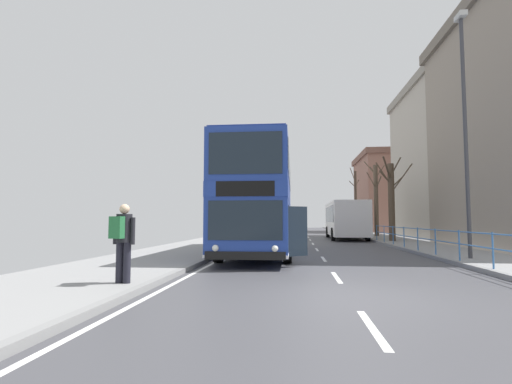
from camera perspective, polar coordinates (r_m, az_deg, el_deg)
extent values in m
cube|color=#424247|center=(8.05, 13.81, -15.08)|extent=(8.40, 140.00, 0.06)
cube|color=silver|center=(5.92, 16.86, -18.73)|extent=(0.12, 2.00, 0.00)
cube|color=silver|center=(10.59, 11.85, -12.27)|extent=(0.12, 2.00, 0.00)
cube|color=silver|center=(15.34, 9.99, -9.75)|extent=(0.12, 2.00, 0.00)
cube|color=silver|center=(20.11, 9.02, -8.42)|extent=(0.12, 2.00, 0.00)
cube|color=silver|center=(24.90, 8.43, -7.60)|extent=(0.12, 2.00, 0.00)
cube|color=silver|center=(29.69, 8.03, -7.05)|extent=(0.12, 2.00, 0.00)
cube|color=silver|center=(34.48, 7.74, -6.65)|extent=(0.12, 2.00, 0.00)
cube|color=silver|center=(39.27, 7.52, -6.34)|extent=(0.12, 2.00, 0.00)
cube|color=silver|center=(44.07, 7.35, -6.11)|extent=(0.12, 2.00, 0.00)
cube|color=silver|center=(48.87, 7.22, -5.92)|extent=(0.12, 2.00, 0.00)
cube|color=silver|center=(53.66, 7.11, -5.76)|extent=(0.12, 2.00, 0.00)
cube|color=silver|center=(58.46, 7.01, -5.63)|extent=(0.12, 2.00, 0.00)
cube|color=silver|center=(8.49, -14.60, -14.27)|extent=(0.12, 133.00, 0.00)
cube|color=gray|center=(8.60, -16.84, -13.63)|extent=(0.20, 140.00, 0.14)
cube|color=gray|center=(9.59, -28.76, -12.30)|extent=(4.00, 140.00, 0.14)
cube|color=navy|center=(16.92, 0.65, -4.95)|extent=(2.64, 10.79, 1.86)
cube|color=navy|center=(16.95, 0.64, -0.98)|extent=(2.65, 10.85, 0.49)
cube|color=navy|center=(17.04, 0.64, 2.68)|extent=(2.64, 10.79, 1.70)
cube|color=navy|center=(17.17, 0.64, 5.63)|extent=(2.56, 10.47, 0.08)
cube|color=#19232D|center=(11.55, -1.64, -4.20)|extent=(2.25, 0.05, 1.19)
cube|color=black|center=(11.58, -1.63, 0.50)|extent=(1.79, 0.04, 0.47)
cube|color=#19232D|center=(11.73, -1.62, 5.82)|extent=(2.25, 0.05, 1.29)
cube|color=black|center=(11.59, -1.65, -9.42)|extent=(2.43, 0.10, 0.24)
cube|color=silver|center=(16.96, 0.65, -7.90)|extent=(2.67, 10.85, 0.10)
cube|color=#19232D|center=(17.13, 5.04, -4.06)|extent=(0.08, 8.40, 0.97)
cube|color=#19232D|center=(16.99, 4.99, 3.01)|extent=(0.09, 9.70, 1.02)
cube|color=#19232D|center=(17.35, -3.55, -4.07)|extent=(0.08, 8.40, 0.97)
cube|color=#19232D|center=(17.21, -3.66, 2.91)|extent=(0.09, 9.70, 1.02)
sphere|color=white|center=(11.49, 2.83, -8.36)|extent=(0.20, 0.20, 0.20)
sphere|color=white|center=(11.71, -6.06, -8.26)|extent=(0.20, 0.20, 0.20)
cube|color=#19232D|center=(12.53, 6.10, -5.80)|extent=(0.68, 0.50, 1.60)
cube|color=black|center=(12.83, 4.57, -5.77)|extent=(0.11, 0.90, 1.60)
cylinder|color=black|center=(13.71, 4.68, -8.30)|extent=(0.31, 1.04, 1.04)
cylinder|color=black|center=(13.97, -5.57, -8.22)|extent=(0.31, 1.04, 1.04)
cylinder|color=black|center=(20.37, 4.96, -6.95)|extent=(0.31, 1.04, 1.04)
cylinder|color=black|center=(20.54, -1.96, -6.94)|extent=(0.31, 1.04, 1.04)
cube|color=white|center=(31.67, 13.12, -3.88)|extent=(2.65, 9.38, 2.59)
cube|color=#19232D|center=(31.56, 10.79, -3.26)|extent=(0.11, 7.95, 1.24)
cube|color=#19232D|center=(31.85, 15.40, -3.19)|extent=(0.11, 7.95, 1.24)
cube|color=#19232D|center=(36.34, 12.27, -3.52)|extent=(2.19, 0.05, 1.55)
cylinder|color=black|center=(34.25, 10.60, -5.83)|extent=(0.29, 0.96, 0.96)
cylinder|color=black|center=(34.50, 14.67, -5.76)|extent=(0.29, 0.96, 0.96)
cylinder|color=black|center=(28.71, 11.37, -6.15)|extent=(0.29, 0.96, 0.96)
cylinder|color=black|center=(29.01, 16.21, -6.05)|extent=(0.29, 0.96, 0.96)
cylinder|color=#386BA8|center=(12.79, 31.69, -7.39)|extent=(0.05, 0.05, 1.03)
cylinder|color=#386BA8|center=(14.84, 27.91, -7.00)|extent=(0.05, 0.05, 1.03)
cylinder|color=#386BA8|center=(16.94, 25.07, -6.68)|extent=(0.05, 0.05, 1.03)
cylinder|color=#386BA8|center=(19.07, 22.85, -6.42)|extent=(0.05, 0.05, 1.03)
cylinder|color=#386BA8|center=(21.23, 21.09, -6.21)|extent=(0.05, 0.05, 1.03)
cylinder|color=#386BA8|center=(23.40, 19.65, -6.03)|extent=(0.05, 0.05, 1.03)
cylinder|color=#386BA8|center=(25.58, 18.46, -5.88)|extent=(0.05, 0.05, 1.03)
cylinder|color=#386BA8|center=(27.77, 17.46, -5.75)|extent=(0.05, 0.05, 1.03)
cylinder|color=#386BA8|center=(16.92, 25.02, -5.11)|extent=(0.04, 22.42, 0.04)
cylinder|color=#386BA8|center=(16.94, 25.06, -6.50)|extent=(0.04, 22.42, 0.04)
cylinder|color=black|center=(9.07, -19.56, -9.69)|extent=(0.19, 0.19, 0.92)
cylinder|color=black|center=(8.96, -18.58, -9.78)|extent=(0.19, 0.19, 0.92)
cylinder|color=black|center=(8.97, -18.96, -5.09)|extent=(0.40, 0.40, 0.62)
cylinder|color=black|center=(9.10, -20.11, -5.42)|extent=(0.12, 0.12, 0.59)
cylinder|color=black|center=(8.85, -17.80, -5.52)|extent=(0.12, 0.12, 0.59)
sphere|color=beige|center=(8.97, -18.90, -2.40)|extent=(0.26, 0.26, 0.22)
cube|color=#236638|center=(8.76, -19.94, -4.96)|extent=(0.31, 0.23, 0.47)
cylinder|color=#38383D|center=(16.22, 28.63, 7.29)|extent=(0.14, 0.14, 8.90)
cube|color=#B2B2AD|center=(17.67, 28.08, 22.00)|extent=(0.28, 0.60, 0.20)
cylinder|color=brown|center=(35.16, 17.38, -1.16)|extent=(0.37, 0.37, 6.21)
cylinder|color=brown|center=(35.65, 17.92, 2.91)|extent=(0.96, 0.47, 1.20)
cylinder|color=brown|center=(34.41, 17.69, 1.27)|extent=(0.19, 1.81, 1.05)
cylinder|color=brown|center=(35.94, 16.92, 3.04)|extent=(0.35, 1.26, 0.89)
cylinder|color=brown|center=(35.54, 16.52, 3.43)|extent=(0.96, 0.52, 1.26)
cylinder|color=brown|center=(34.68, 16.73, 1.67)|extent=(1.03, 1.16, 1.34)
cylinder|color=#423328|center=(44.65, 14.58, -1.38)|extent=(0.32, 0.32, 6.90)
cylinder|color=#423328|center=(45.26, 14.77, 1.25)|extent=(0.60, 0.94, 0.96)
cylinder|color=#423328|center=(45.64, 14.66, 0.77)|extent=(0.56, 1.77, 1.15)
cylinder|color=#423328|center=(45.55, 14.52, 0.22)|extent=(0.27, 1.67, 0.88)
cylinder|color=#423328|center=(45.21, 14.60, 0.52)|extent=(0.36, 1.02, 1.77)
cylinder|color=#423328|center=(45.31, 14.10, 1.14)|extent=(0.62, 1.21, 0.88)
cylinder|color=#423328|center=(45.46, 14.14, 2.47)|extent=(0.50, 1.28, 1.85)
cylinder|color=#4C3D2D|center=(27.03, 19.44, -1.41)|extent=(0.41, 0.41, 5.13)
cylinder|color=#4C3D2D|center=(26.96, 20.77, 1.90)|extent=(1.30, 0.78, 1.89)
cylinder|color=#4C3D2D|center=(26.85, 18.61, 2.04)|extent=(0.91, 0.52, 0.92)
cylinder|color=#4C3D2D|center=(27.54, 20.29, 1.49)|extent=(1.13, 0.69, 1.00)
cylinder|color=#4C3D2D|center=(26.96, 19.99, 3.54)|extent=(0.60, 0.80, 1.16)
cylinder|color=#4C3D2D|center=(26.48, 18.87, 3.26)|extent=(0.89, 1.44, 1.49)
cylinder|color=#4C3D2D|center=(27.23, 18.37, 2.56)|extent=(0.98, 0.42, 1.64)
cube|color=#B2A899|center=(38.24, 29.86, 3.53)|extent=(11.44, 11.77, 12.54)
cube|color=gray|center=(39.61, 29.50, 13.07)|extent=(11.89, 12.24, 0.70)
cube|color=#936656|center=(53.29, 21.85, -0.50)|extent=(12.42, 11.26, 9.31)
cube|color=brown|center=(53.81, 21.70, 4.82)|extent=(12.92, 11.71, 0.70)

